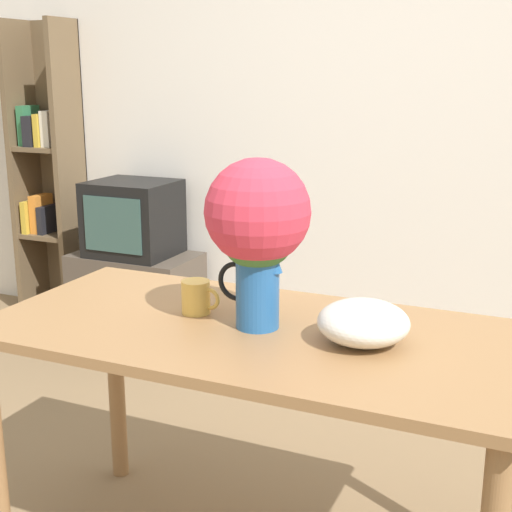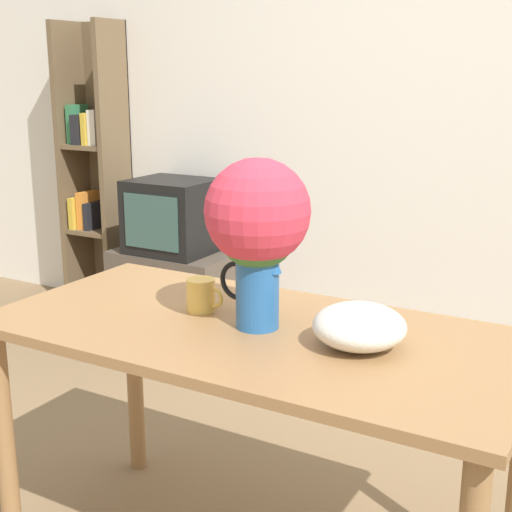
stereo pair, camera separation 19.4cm
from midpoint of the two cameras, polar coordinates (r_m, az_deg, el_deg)
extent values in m
cube|color=silver|center=(3.69, 10.49, 11.31)|extent=(8.00, 0.05, 2.60)
cube|color=olive|center=(2.00, -3.01, -6.17)|extent=(1.51, 0.74, 0.03)
cylinder|color=olive|center=(2.74, -13.16, -9.70)|extent=(0.06, 0.06, 0.77)
cylinder|color=olive|center=(2.27, 17.42, -15.37)|extent=(0.06, 0.06, 0.77)
cylinder|color=#235B9E|center=(1.96, -2.71, -2.62)|extent=(0.12, 0.12, 0.23)
cone|color=#235B9E|center=(1.92, -1.36, -0.53)|extent=(0.04, 0.04, 0.06)
torus|color=black|center=(1.99, -4.35, -2.08)|extent=(0.11, 0.01, 0.11)
sphere|color=#3D7033|center=(1.92, -2.77, 2.07)|extent=(0.22, 0.22, 0.22)
sphere|color=#CC3347|center=(1.91, -2.78, 3.56)|extent=(0.29, 0.29, 0.29)
cylinder|color=gold|center=(2.11, -7.47, -3.31)|extent=(0.08, 0.08, 0.10)
torus|color=gold|center=(2.09, -6.42, -3.47)|extent=(0.07, 0.01, 0.07)
ellipsoid|color=silver|center=(1.87, 5.65, -5.37)|extent=(0.24, 0.24, 0.11)
cube|color=#4C4238|center=(4.21, -10.84, -3.05)|extent=(0.71, 0.42, 0.48)
cube|color=black|center=(4.10, -11.13, 2.98)|extent=(0.46, 0.40, 0.42)
cube|color=#33514C|center=(3.93, -12.82, 2.42)|extent=(0.36, 0.01, 0.30)
cube|color=brown|center=(4.72, -19.13, 6.48)|extent=(0.04, 0.28, 1.80)
cube|color=brown|center=(4.49, -15.81, 6.36)|extent=(0.04, 0.28, 1.80)
cube|color=brown|center=(4.70, -16.46, 6.66)|extent=(0.39, 0.01, 1.80)
cube|color=brown|center=(4.67, -17.15, 1.63)|extent=(0.32, 0.25, 0.03)
cube|color=gold|center=(4.72, -18.41, 3.09)|extent=(0.04, 0.22, 0.20)
cube|color=orange|center=(4.68, -17.94, 3.25)|extent=(0.06, 0.16, 0.24)
cube|color=black|center=(4.65, -17.42, 2.82)|extent=(0.04, 0.18, 0.17)
cube|color=brown|center=(4.59, -17.65, 8.20)|extent=(0.32, 0.25, 0.03)
cube|color=#337A4C|center=(4.65, -18.89, 9.84)|extent=(0.05, 0.15, 0.24)
cube|color=black|center=(4.61, -18.28, 9.49)|extent=(0.06, 0.21, 0.18)
cube|color=gold|center=(4.57, -17.71, 9.58)|extent=(0.04, 0.18, 0.19)
cube|color=silver|center=(4.53, -17.20, 9.70)|extent=(0.06, 0.15, 0.21)
camera|label=1|loc=(0.10, -92.86, -0.74)|focal=50.00mm
camera|label=2|loc=(0.10, 87.14, 0.74)|focal=50.00mm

